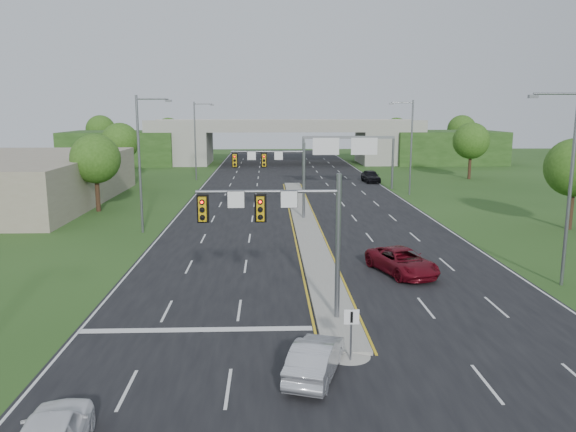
# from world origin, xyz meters

# --- Properties ---
(ground) EXTENTS (240.00, 240.00, 0.00)m
(ground) POSITION_xyz_m (0.00, 0.00, 0.00)
(ground) COLOR #234317
(ground) RESTS_ON ground
(road) EXTENTS (24.00, 160.00, 0.02)m
(road) POSITION_xyz_m (0.00, 35.00, 0.01)
(road) COLOR black
(road) RESTS_ON ground
(median) EXTENTS (2.00, 54.00, 0.16)m
(median) POSITION_xyz_m (0.00, 23.00, 0.10)
(median) COLOR gray
(median) RESTS_ON road
(median_nose) EXTENTS (2.00, 2.00, 0.16)m
(median_nose) POSITION_xyz_m (0.00, -4.00, 0.10)
(median_nose) COLOR gray
(median_nose) RESTS_ON road
(lane_markings) EXTENTS (23.72, 160.00, 0.01)m
(lane_markings) POSITION_xyz_m (-0.60, 28.91, 0.02)
(lane_markings) COLOR gold
(lane_markings) RESTS_ON road
(signal_mast_near) EXTENTS (6.62, 0.60, 7.00)m
(signal_mast_near) POSITION_xyz_m (-2.26, -0.07, 4.73)
(signal_mast_near) COLOR slate
(signal_mast_near) RESTS_ON ground
(signal_mast_far) EXTENTS (6.62, 0.60, 7.00)m
(signal_mast_far) POSITION_xyz_m (-2.26, 24.93, 4.73)
(signal_mast_far) COLOR slate
(signal_mast_far) RESTS_ON ground
(keep_right_sign) EXTENTS (0.60, 0.13, 2.20)m
(keep_right_sign) POSITION_xyz_m (0.00, -4.53, 1.52)
(keep_right_sign) COLOR slate
(keep_right_sign) RESTS_ON ground
(sign_gantry) EXTENTS (11.58, 0.44, 6.67)m
(sign_gantry) POSITION_xyz_m (6.68, 44.92, 5.24)
(sign_gantry) COLOR slate
(sign_gantry) RESTS_ON ground
(overpass) EXTENTS (80.00, 14.00, 8.10)m
(overpass) POSITION_xyz_m (0.00, 80.00, 3.55)
(overpass) COLOR gray
(overpass) RESTS_ON ground
(lightpole_l_mid) EXTENTS (2.85, 0.25, 11.00)m
(lightpole_l_mid) POSITION_xyz_m (-13.30, 20.00, 6.10)
(lightpole_l_mid) COLOR slate
(lightpole_l_mid) RESTS_ON ground
(lightpole_l_far) EXTENTS (2.85, 0.25, 11.00)m
(lightpole_l_far) POSITION_xyz_m (-13.30, 55.00, 6.10)
(lightpole_l_far) COLOR slate
(lightpole_l_far) RESTS_ON ground
(lightpole_r_near) EXTENTS (2.85, 0.25, 11.00)m
(lightpole_r_near) POSITION_xyz_m (13.30, 5.00, 6.10)
(lightpole_r_near) COLOR slate
(lightpole_r_near) RESTS_ON ground
(lightpole_r_far) EXTENTS (2.85, 0.25, 11.00)m
(lightpole_r_far) POSITION_xyz_m (13.30, 40.00, 6.10)
(lightpole_r_far) COLOR slate
(lightpole_r_far) RESTS_ON ground
(tree_l_near) EXTENTS (4.80, 4.80, 7.60)m
(tree_l_near) POSITION_xyz_m (-20.00, 30.00, 5.18)
(tree_l_near) COLOR #382316
(tree_l_near) RESTS_ON ground
(tree_l_mid) EXTENTS (5.20, 5.20, 8.12)m
(tree_l_mid) POSITION_xyz_m (-24.00, 55.00, 5.51)
(tree_l_mid) COLOR #382316
(tree_l_mid) RESTS_ON ground
(tree_r_near) EXTENTS (4.80, 4.80, 7.60)m
(tree_r_near) POSITION_xyz_m (22.00, 20.00, 5.18)
(tree_r_near) COLOR #382316
(tree_r_near) RESTS_ON ground
(tree_r_mid) EXTENTS (5.20, 5.20, 8.12)m
(tree_r_mid) POSITION_xyz_m (26.00, 55.00, 5.51)
(tree_r_mid) COLOR #382316
(tree_r_mid) RESTS_ON ground
(tree_back_a) EXTENTS (6.00, 6.00, 8.85)m
(tree_back_a) POSITION_xyz_m (-38.00, 94.00, 5.84)
(tree_back_a) COLOR #382316
(tree_back_a) RESTS_ON ground
(tree_back_b) EXTENTS (5.60, 5.60, 8.32)m
(tree_back_b) POSITION_xyz_m (-24.00, 94.00, 5.51)
(tree_back_b) COLOR #382316
(tree_back_b) RESTS_ON ground
(tree_back_c) EXTENTS (5.60, 5.60, 8.32)m
(tree_back_c) POSITION_xyz_m (24.00, 94.00, 5.51)
(tree_back_c) COLOR #382316
(tree_back_c) RESTS_ON ground
(tree_back_d) EXTENTS (6.00, 6.00, 8.85)m
(tree_back_d) POSITION_xyz_m (38.00, 94.00, 5.84)
(tree_back_d) COLOR #382316
(tree_back_d) RESTS_ON ground
(commercial_building) EXTENTS (18.00, 30.00, 5.00)m
(commercial_building) POSITION_xyz_m (-30.00, 35.00, 2.50)
(commercial_building) COLOR gray
(commercial_building) RESTS_ON ground
(car_silver) EXTENTS (2.71, 4.54, 1.41)m
(car_silver) POSITION_xyz_m (-1.50, -5.65, 0.73)
(car_silver) COLOR #B2B4BB
(car_silver) RESTS_ON road
(car_far_a) EXTENTS (4.13, 6.03, 1.53)m
(car_far_a) POSITION_xyz_m (4.90, 7.53, 0.79)
(car_far_a) COLOR #5C0914
(car_far_a) RESTS_ON road
(car_far_c) EXTENTS (2.31, 5.02, 1.67)m
(car_far_c) POSITION_xyz_m (11.00, 51.76, 0.85)
(car_far_c) COLOR black
(car_far_c) RESTS_ON road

